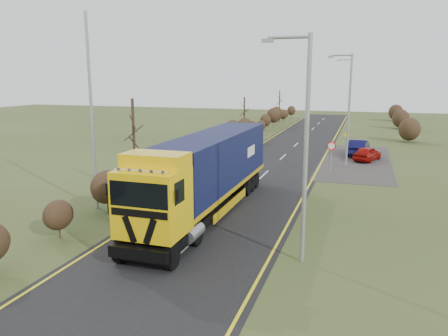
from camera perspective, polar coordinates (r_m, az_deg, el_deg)
ground at (r=22.29m, az=-1.66°, el=-7.37°), size 160.00×160.00×0.00m
road at (r=31.52m, az=4.43°, el=-1.66°), size 8.00×120.00×0.02m
layby at (r=40.50m, az=16.78°, el=0.88°), size 6.00×18.00×0.02m
lane_markings at (r=31.23m, az=4.30°, el=-1.75°), size 7.52×116.00×0.01m
hedgerow at (r=31.18m, az=-7.22°, el=1.16°), size 2.24×102.04×6.05m
lorry at (r=23.38m, az=-2.21°, el=-0.19°), size 3.04×15.61×4.35m
car_red_hatchback at (r=40.93m, az=18.21°, el=1.79°), size 2.71×4.05×1.28m
car_blue_sedan at (r=43.59m, az=17.16°, el=2.58°), size 2.13×4.73×1.51m
streetlight_near at (r=17.02m, az=10.34°, el=3.45°), size 1.90×0.18×8.90m
streetlight_mid at (r=37.13m, az=15.86°, el=7.85°), size 1.95×0.18×9.18m
streetlight_far at (r=66.57m, az=15.96°, el=9.76°), size 2.11×0.20×9.95m
left_pole at (r=24.98m, az=-16.90°, el=6.77°), size 0.16×0.16×10.70m
speed_sign at (r=34.61m, az=13.83°, el=2.19°), size 0.69×0.10×2.49m
warning_board at (r=48.28m, az=15.66°, el=3.80°), size 0.64×0.11×1.67m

